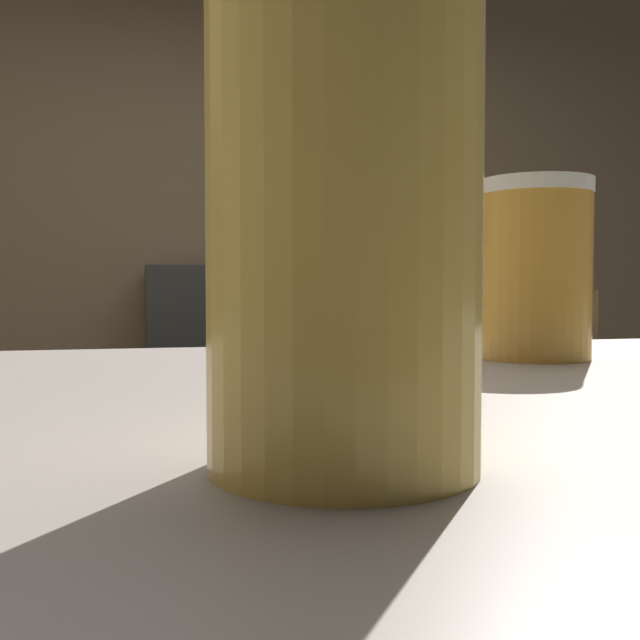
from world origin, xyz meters
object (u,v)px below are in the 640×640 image
at_px(bottle_vinegar, 240,252).
at_px(bottle_olive_oil, 297,248).
at_px(bartender, 362,339).
at_px(pint_glass_far, 344,214).
at_px(knife_block, 577,320).
at_px(pint_glass_near, 535,270).
at_px(chefs_knife, 411,355).
at_px(mixing_bowl, 291,350).

relative_size(bottle_vinegar, bottle_olive_oil, 0.79).
height_order(bartender, pint_glass_far, bartender).
relative_size(knife_block, pint_glass_far, 2.07).
height_order(bartender, bottle_olive_oil, bartender).
height_order(knife_block, pint_glass_near, knife_block).
distance_m(chefs_knife, pint_glass_near, 1.76).
height_order(pint_glass_near, bottle_vinegar, bottle_vinegar).
xyz_separation_m(pint_glass_near, bottle_olive_oil, (0.45, 2.88, 0.17)).
bearing_deg(bottle_olive_oil, pint_glass_far, -101.99).
bearing_deg(bartender, pint_glass_far, -177.88).
relative_size(knife_block, pint_glass_near, 2.32).
bearing_deg(bartender, pint_glass_near, -172.35).
distance_m(bartender, mixing_bowl, 0.44).
bearing_deg(mixing_bowl, pint_glass_near, -96.07).
distance_m(mixing_bowl, pint_glass_near, 1.70).
distance_m(mixing_bowl, bottle_vinegar, 1.29).
xyz_separation_m(knife_block, pint_glass_near, (-1.10, -1.63, 0.12)).
xyz_separation_m(chefs_knife, bottle_olive_oil, (-0.09, 1.22, 0.39)).
bearing_deg(mixing_bowl, bartender, -78.61).
bearing_deg(bartender, mixing_bowl, 30.95).
bearing_deg(bottle_vinegar, mixing_bowl, -91.06).
height_order(mixing_bowl, chefs_knife, mixing_bowl).
distance_m(pint_glass_near, bottle_olive_oil, 2.92).
bearing_deg(bottle_vinegar, bottle_olive_oil, -11.28).
bearing_deg(mixing_bowl, knife_block, -3.01).
height_order(knife_block, bottle_olive_oil, bottle_olive_oil).
distance_m(knife_block, bottle_olive_oil, 1.43).
relative_size(mixing_bowl, bottle_vinegar, 1.01).
distance_m(mixing_bowl, bottle_olive_oil, 1.28).
height_order(bartender, pint_glass_near, bartender).
relative_size(chefs_knife, pint_glass_near, 1.94).
bearing_deg(chefs_knife, bottle_vinegar, 107.36).
distance_m(mixing_bowl, pint_glass_far, 2.00).
xyz_separation_m(pint_glass_near, bottle_vinegar, (0.20, 2.93, 0.15)).
distance_m(pint_glass_far, bottle_vinegar, 3.22).
xyz_separation_m(bottle_vinegar, bottle_olive_oil, (0.25, -0.05, 0.02)).
relative_size(pint_glass_near, bottle_olive_oil, 0.56).
distance_m(bartender, knife_block, 0.91).
relative_size(pint_glass_near, pint_glass_far, 0.89).
height_order(knife_block, bottle_vinegar, bottle_vinegar).
xyz_separation_m(knife_block, bottle_vinegar, (-0.90, 1.30, 0.27)).
bearing_deg(pint_glass_far, chefs_knife, 68.48).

